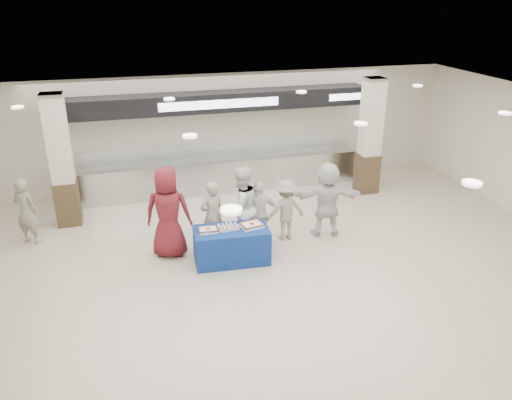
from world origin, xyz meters
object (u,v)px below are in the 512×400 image
object	(u,v)px
chef_tall	(241,207)
chef_short	(259,213)
soldier_a	(212,216)
soldier_b	(285,210)
soldier_bg	(26,211)
sheet_cake_right	(252,225)
cupcake_tray	(228,227)
display_table	(232,245)
civilian_maroon	(168,212)
sheet_cake_left	(208,230)
civilian_white	(327,199)

from	to	relation	value
chef_tall	chef_short	bearing A→B (deg)	158.09
soldier_a	soldier_b	distance (m)	1.70
soldier_a	soldier_bg	distance (m)	4.18
sheet_cake_right	cupcake_tray	size ratio (longest dim) A/B	1.11
display_table	sheet_cake_right	bearing A→B (deg)	3.10
soldier_b	soldier_bg	bearing A→B (deg)	-18.63
civilian_maroon	chef_short	distance (m)	2.01
civilian_maroon	chef_tall	bearing A→B (deg)	-164.45
display_table	cupcake_tray	xyz separation A→B (m)	(-0.05, 0.04, 0.41)
soldier_b	soldier_bg	xyz separation A→B (m)	(-5.64, 1.34, 0.06)
display_table	sheet_cake_right	size ratio (longest dim) A/B	3.04
chef_tall	cupcake_tray	bearing A→B (deg)	32.67
sheet_cake_left	soldier_b	bearing A→B (deg)	19.71
sheet_cake_right	soldier_a	xyz separation A→B (m)	(-0.72, 0.64, 0.00)
display_table	civilian_maroon	world-z (taller)	civilian_maroon
display_table	soldier_b	distance (m)	1.62
sheet_cake_right	display_table	bearing A→B (deg)	179.41
cupcake_tray	chef_tall	distance (m)	0.75
sheet_cake_left	soldier_b	size ratio (longest dim) A/B	0.28
chef_short	chef_tall	bearing A→B (deg)	3.50
civilian_maroon	civilian_white	size ratio (longest dim) A/B	1.12
sheet_cake_left	soldier_a	distance (m)	0.65
civilian_maroon	soldier_a	world-z (taller)	civilian_maroon
chef_tall	chef_short	world-z (taller)	chef_tall
soldier_a	soldier_b	world-z (taller)	soldier_a
sheet_cake_right	chef_short	size ratio (longest dim) A/B	0.34
civilian_maroon	chef_short	world-z (taller)	civilian_maroon
soldier_b	civilian_white	bearing A→B (deg)	170.94
civilian_white	civilian_maroon	bearing A→B (deg)	11.90
cupcake_tray	chef_short	world-z (taller)	chef_short
sheet_cake_left	chef_tall	world-z (taller)	chef_tall
civilian_maroon	cupcake_tray	bearing A→B (deg)	168.21
civilian_maroon	soldier_a	distance (m)	0.96
display_table	soldier_bg	bearing A→B (deg)	157.84
chef_tall	chef_short	size ratio (longest dim) A/B	1.25
sheet_cake_left	soldier_bg	size ratio (longest dim) A/B	0.26
cupcake_tray	civilian_maroon	distance (m)	1.33
soldier_b	soldier_bg	world-z (taller)	soldier_bg
civilian_white	soldier_bg	distance (m)	6.77
display_table	sheet_cake_right	world-z (taller)	sheet_cake_right
cupcake_tray	sheet_cake_right	bearing A→B (deg)	-5.07
display_table	soldier_a	xyz separation A→B (m)	(-0.28, 0.64, 0.43)
display_table	sheet_cake_left	xyz separation A→B (m)	(-0.48, 0.02, 0.42)
display_table	civilian_white	distance (m)	2.54
sheet_cake_left	chef_short	bearing A→B (deg)	26.18
sheet_cake_right	civilian_maroon	bearing A→B (deg)	158.73
chef_short	soldier_bg	size ratio (longest dim) A/B	0.96
soldier_a	chef_short	distance (m)	1.06
cupcake_tray	civilian_maroon	size ratio (longest dim) A/B	0.23
display_table	chef_tall	distance (m)	0.92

